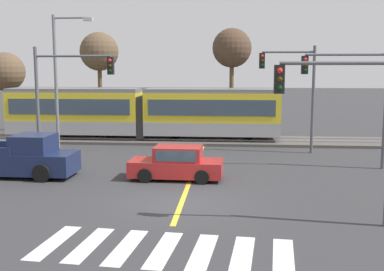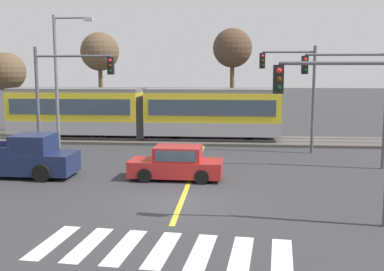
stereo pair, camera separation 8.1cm
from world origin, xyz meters
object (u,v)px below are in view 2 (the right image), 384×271
at_px(bare_tree_west, 100,53).
at_px(bare_tree_east, 232,49).
at_px(pickup_truck, 20,158).
at_px(street_lamp_west, 60,72).
at_px(light_rail_tram, 143,111).
at_px(sedan_crossing, 176,164).
at_px(bare_tree_far_west, 6,72).
at_px(traffic_light_far_right, 296,83).
at_px(traffic_light_mid_left, 63,87).
at_px(traffic_light_near_right, 348,111).
at_px(traffic_light_mid_right, 357,87).

distance_m(bare_tree_west, bare_tree_east, 10.13).
bearing_deg(pickup_truck, bare_tree_west, 91.54).
xyz_separation_m(street_lamp_west, bare_tree_east, (10.57, 7.06, 1.64)).
xyz_separation_m(light_rail_tram, sedan_crossing, (3.62, -11.09, -1.35)).
height_order(sedan_crossing, pickup_truck, pickup_truck).
xyz_separation_m(light_rail_tram, street_lamp_west, (-4.54, -3.26, 2.67)).
height_order(sedan_crossing, bare_tree_far_west, bare_tree_far_west).
height_order(traffic_light_far_right, street_lamp_west, street_lamp_west).
bearing_deg(bare_tree_far_west, traffic_light_mid_left, -53.77).
bearing_deg(pickup_truck, street_lamp_west, 96.20).
xyz_separation_m(traffic_light_near_right, bare_tree_west, (-13.86, 21.15, 2.43)).
distance_m(traffic_light_near_right, traffic_light_mid_right, 9.35).
bearing_deg(traffic_light_far_right, traffic_light_mid_left, -162.57).
distance_m(sedan_crossing, traffic_light_mid_right, 9.77).
distance_m(sedan_crossing, pickup_truck, 7.31).
height_order(traffic_light_near_right, traffic_light_mid_left, traffic_light_mid_left).
relative_size(sedan_crossing, bare_tree_far_west, 0.68).
height_order(sedan_crossing, bare_tree_east, bare_tree_east).
height_order(bare_tree_west, bare_tree_east, bare_tree_east).
height_order(traffic_light_far_right, bare_tree_east, bare_tree_east).
bearing_deg(street_lamp_west, pickup_truck, -83.80).
distance_m(traffic_light_near_right, bare_tree_east, 21.30).
bearing_deg(street_lamp_west, traffic_light_mid_left, -68.06).
distance_m(traffic_light_near_right, traffic_light_far_right, 13.19).
xyz_separation_m(pickup_truck, traffic_light_near_right, (13.45, -5.85, 2.87)).
bearing_deg(traffic_light_far_right, traffic_light_near_right, -89.97).
distance_m(traffic_light_near_right, bare_tree_west, 25.41).
height_order(traffic_light_near_right, street_lamp_west, street_lamp_west).
relative_size(traffic_light_mid_left, bare_tree_far_west, 0.98).
height_order(bare_tree_far_west, bare_tree_west, bare_tree_west).
relative_size(traffic_light_far_right, street_lamp_west, 0.76).
distance_m(street_lamp_west, bare_tree_far_west, 10.92).
relative_size(traffic_light_near_right, traffic_light_far_right, 0.88).
relative_size(traffic_light_far_right, bare_tree_far_west, 1.01).
xyz_separation_m(sedan_crossing, traffic_light_mid_right, (8.62, 3.10, 3.39)).
relative_size(traffic_light_far_right, bare_tree_west, 0.82).
xyz_separation_m(light_rail_tram, bare_tree_far_west, (-11.92, 4.79, 2.59)).
height_order(traffic_light_mid_right, bare_tree_west, bare_tree_west).
height_order(pickup_truck, traffic_light_mid_right, traffic_light_mid_right).
bearing_deg(sedan_crossing, traffic_light_far_right, 49.83).
relative_size(sedan_crossing, bare_tree_west, 0.55).
bearing_deg(sedan_crossing, bare_tree_west, 116.85).
bearing_deg(bare_tree_west, pickup_truck, -88.46).
distance_m(bare_tree_far_west, bare_tree_east, 18.05).
xyz_separation_m(sedan_crossing, traffic_light_far_right, (6.14, 7.27, 3.44)).
bearing_deg(traffic_light_near_right, traffic_light_mid_right, 74.64).
bearing_deg(traffic_light_mid_left, traffic_light_near_right, -36.51).
distance_m(traffic_light_near_right, bare_tree_far_west, 30.75).
bearing_deg(light_rail_tram, traffic_light_near_right, -60.11).
bearing_deg(bare_tree_far_west, sedan_crossing, -45.62).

